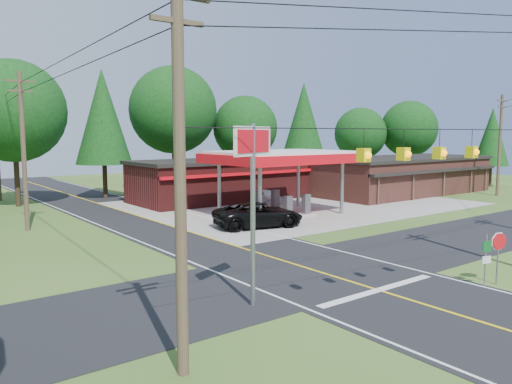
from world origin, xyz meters
TOP-DOWN VIEW (x-y plane):
  - ground at (0.00, 0.00)m, footprint 120.00×120.00m
  - main_highway at (0.00, 0.00)m, footprint 8.00×120.00m
  - cross_road at (0.00, 0.00)m, footprint 70.00×7.00m
  - lane_center_yellow at (0.00, 0.00)m, footprint 0.15×110.00m
  - gas_canopy at (9.00, 13.00)m, footprint 10.60×7.40m
  - convenience_store at (10.00, 22.98)m, footprint 16.40×7.55m
  - strip_building at (28.00, 15.98)m, footprint 20.40×8.75m
  - utility_pole_near_left at (-9.50, -5.00)m, footprint 1.80×0.30m
  - utility_pole_far_left at (-8.00, 18.00)m, footprint 1.80×0.30m
  - utility_pole_far_right at (34.00, 9.00)m, footprint 1.80×0.30m
  - overhead_beacons at (-1.00, -6.00)m, footprint 17.04×2.04m
  - treeline_backdrop at (0.82, 24.01)m, footprint 70.27×51.59m
  - suv_car at (4.50, 10.00)m, footprint 7.27×7.27m
  - sedan_car at (12.00, 18.80)m, footprint 4.10×4.10m
  - big_stop_sign at (-5.00, -2.01)m, footprint 2.25×1.02m
  - octagonal_stop_sign at (4.50, -6.01)m, footprint 0.74×0.29m
  - route_sign_post at (3.80, -5.88)m, footprint 0.43×0.15m

SIDE VIEW (x-z plane):
  - ground at x=0.00m, z-range 0.00..0.00m
  - main_highway at x=0.00m, z-range 0.00..0.02m
  - cross_road at x=0.00m, z-range 0.00..0.03m
  - lane_center_yellow at x=0.00m, z-range 0.02..0.03m
  - sedan_car at x=12.00m, z-range 0.00..1.28m
  - suv_car at x=4.50m, z-range 0.00..1.66m
  - route_sign_post at x=3.80m, z-range 0.20..2.37m
  - octagonal_stop_sign at x=4.50m, z-range 0.52..2.71m
  - strip_building at x=28.00m, z-range 0.01..3.81m
  - convenience_store at x=10.00m, z-range 0.02..3.82m
  - gas_canopy at x=9.00m, z-range 1.83..6.70m
  - big_stop_sign at x=-5.00m, z-range 1.55..8.06m
  - utility_pole_near_left at x=-9.50m, z-range 0.20..10.20m
  - utility_pole_far_left at x=-8.00m, z-range 0.20..10.20m
  - utility_pole_far_right at x=34.00m, z-range 0.20..10.20m
  - overhead_beacons at x=-1.00m, z-range 5.70..6.73m
  - treeline_backdrop at x=0.82m, z-range 0.84..14.14m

